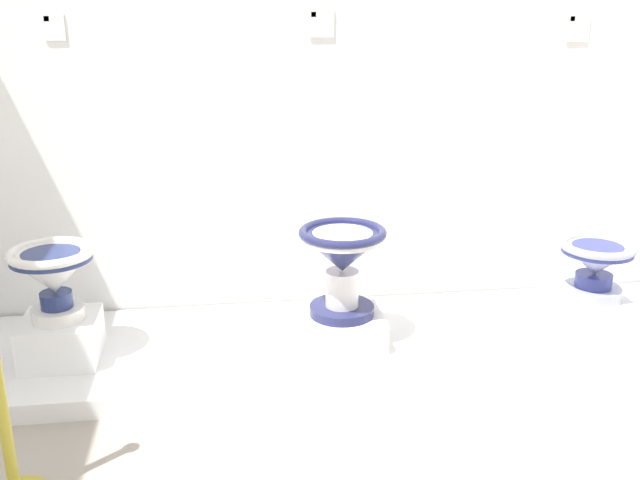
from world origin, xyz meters
name	(u,v)px	position (x,y,z in m)	size (l,w,h in m)	color
wall_back	(329,39)	(2.16, 2.46, 1.47)	(4.51, 0.06, 2.94)	white
display_platform	(343,344)	(2.16, 1.95, 0.05)	(3.83, 0.92, 0.09)	white
plinth_block_tall_cobalt	(61,339)	(0.85, 1.89, 0.19)	(0.33, 0.34, 0.20)	white
antique_toilet_tall_cobalt	(53,272)	(0.85, 1.89, 0.51)	(0.37, 0.37, 0.34)	white
plinth_block_central_ornate	(342,328)	(2.14, 1.88, 0.16)	(0.38, 0.34, 0.15)	white
antique_toilet_central_ornate	(342,256)	(2.14, 1.88, 0.53)	(0.40, 0.40, 0.43)	navy
plinth_block_squat_floral	(590,310)	(3.43, 1.94, 0.16)	(0.38, 0.37, 0.13)	white
antique_toilet_squat_floral	(596,263)	(3.43, 1.94, 0.41)	(0.36, 0.36, 0.30)	#A9ACCE
info_placard_first	(54,27)	(0.86, 2.43, 1.54)	(0.10, 0.01, 0.12)	white
info_placard_second	(321,23)	(2.11, 2.43, 1.55)	(0.12, 0.01, 0.13)	white
info_placard_third	(578,27)	(3.45, 2.43, 1.52)	(0.12, 0.01, 0.14)	white
stanchion_post_near_left	(4,420)	(0.86, 1.00, 0.33)	(0.23, 0.23, 1.02)	gold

